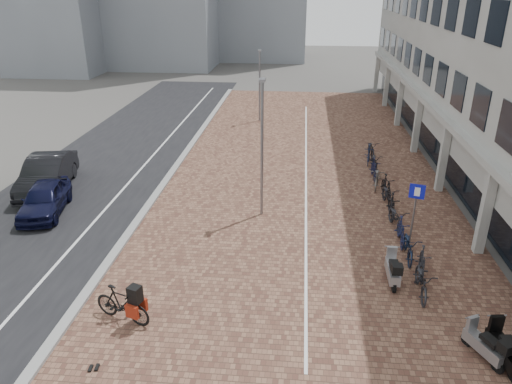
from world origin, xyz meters
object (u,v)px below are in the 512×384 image
object	(u,v)px
hero_bike	(122,304)
scooter_back	(485,343)
scooter_front	(393,269)
scooter_mid	(505,348)
parking_sign	(415,205)
car_navy	(45,199)
car_dark	(47,174)

from	to	relation	value
hero_bike	scooter_back	bearing A→B (deg)	-74.30
scooter_front	scooter_mid	distance (m)	4.38
hero_bike	parking_sign	xyz separation A→B (m)	(9.62, 5.32, 1.24)
car_navy	hero_bike	xyz separation A→B (m)	(6.11, -6.99, -0.08)
hero_bike	scooter_back	xyz separation A→B (m)	(10.45, -0.65, -0.09)
scooter_mid	scooter_front	bearing A→B (deg)	114.63
car_navy	car_dark	size ratio (longest dim) A/B	0.79
car_dark	scooter_mid	bearing A→B (deg)	-40.61
parking_sign	car_navy	bearing A→B (deg)	-169.51
scooter_back	car_navy	bearing A→B (deg)	129.16
car_dark	hero_bike	distance (m)	11.97
scooter_front	car_navy	bearing A→B (deg)	165.99
scooter_front	parking_sign	world-z (taller)	parking_sign
scooter_back	parking_sign	xyz separation A→B (m)	(-0.83, 5.97, 1.33)
car_dark	hero_bike	bearing A→B (deg)	-63.55
scooter_front	scooter_back	bearing A→B (deg)	-60.00
scooter_back	parking_sign	size ratio (longest dim) A/B	0.57
car_dark	parking_sign	world-z (taller)	parking_sign
scooter_mid	parking_sign	size ratio (longest dim) A/B	0.64
scooter_mid	scooter_back	bearing A→B (deg)	149.38
car_navy	hero_bike	distance (m)	9.29
scooter_front	parking_sign	distance (m)	2.97
scooter_front	hero_bike	bearing A→B (deg)	-159.76
car_dark	hero_bike	size ratio (longest dim) A/B	2.52
car_dark	scooter_front	xyz separation A→B (m)	(15.82, -6.63, -0.29)
scooter_back	scooter_mid	bearing A→B (deg)	-49.03
car_navy	scooter_front	xyz separation A→B (m)	(14.67, -4.12, -0.14)
car_navy	scooter_mid	size ratio (longest dim) A/B	2.35
scooter_mid	car_navy	bearing A→B (deg)	147.62
car_navy	scooter_front	world-z (taller)	car_navy
car_navy	scooter_mid	xyz separation A→B (m)	(17.01, -7.83, -0.10)
parking_sign	scooter_back	bearing A→B (deg)	-65.58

